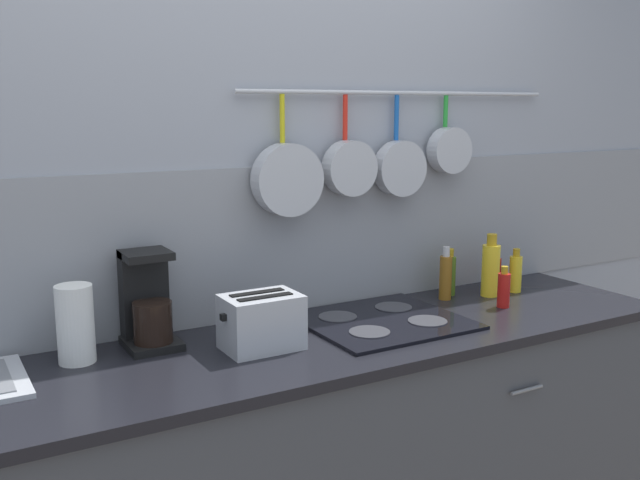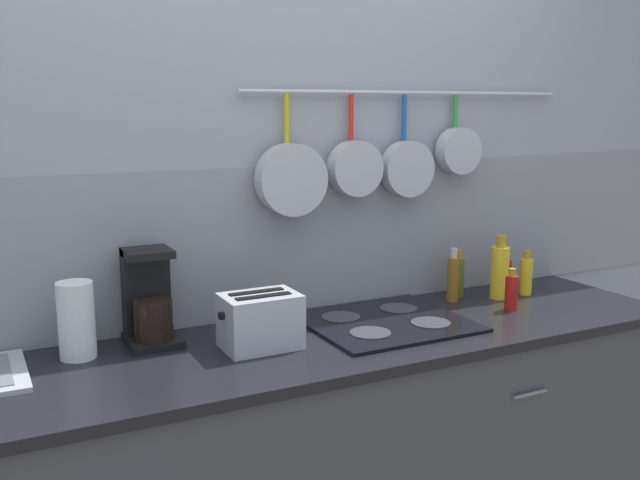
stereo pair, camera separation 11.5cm
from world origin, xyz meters
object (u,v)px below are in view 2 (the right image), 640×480
Objects in this scene: bottle_olive_oil at (526,275)px; bottle_hot_sauce at (458,276)px; paper_towel_roll at (76,320)px; bottle_cooking_wine at (500,271)px; toaster at (260,321)px; coffee_maker at (149,304)px; bottle_sesame_oil at (505,275)px; bottle_vinegar at (511,292)px; bottle_dish_soap at (453,278)px.

bottle_hot_sauce is at bearing 160.14° from bottle_olive_oil.
paper_towel_roll is 1.72m from bottle_olive_oil.
bottle_cooking_wine is at bearing -1.79° from paper_towel_roll.
toaster is 1.42× the size of bottle_olive_oil.
coffee_maker is 0.36m from toaster.
bottle_cooking_wine reaches higher than bottle_sesame_oil.
toaster is at bearing -174.68° from bottle_olive_oil.
bottle_olive_oil is at bearing -19.86° from bottle_hot_sauce.
bottle_vinegar is at bearing -10.66° from coffee_maker.
coffee_maker reaches higher than bottle_olive_oil.
toaster is at bearing 178.07° from bottle_vinegar.
bottle_cooking_wine reaches higher than paper_towel_roll.
bottle_hot_sauce reaches higher than bottle_olive_oil.
coffee_maker is at bearing 176.27° from bottle_olive_oil.
bottle_olive_oil is (1.49, -0.10, -0.05)m from coffee_maker.
bottle_dish_soap reaches higher than bottle_olive_oil.
bottle_vinegar is at bearing -1.93° from toaster.
bottle_hot_sauce is (1.45, 0.04, -0.03)m from paper_towel_roll.
coffee_maker reaches higher than bottle_vinegar.
bottle_hot_sauce reaches higher than bottle_vinegar.
paper_towel_roll is 1.12× the size of bottle_dish_soap.
paper_towel_roll is 0.23m from coffee_maker.
bottle_sesame_oil is (0.20, -0.04, -0.01)m from bottle_hot_sauce.
bottle_vinegar is 0.25m from bottle_olive_oil.
coffee_maker is 1.30m from bottle_vinegar.
bottle_vinegar is 0.63× the size of bottle_cooking_wine.
bottle_dish_soap is at bearing 165.43° from bottle_cooking_wine.
bottle_sesame_oil reaches higher than bottle_vinegar.
paper_towel_roll is 1.31× the size of bottle_olive_oil.
bottle_cooking_wine is (1.58, -0.05, -0.01)m from paper_towel_roll.
bottle_dish_soap is (1.39, -0.00, -0.02)m from paper_towel_roll.
bottle_cooking_wine is at bearing -145.29° from bottle_sesame_oil.
bottle_hot_sauce is (1.22, -0.00, -0.04)m from coffee_maker.
bottle_dish_soap is at bearing -2.19° from coffee_maker.
paper_towel_roll is at bearing -169.12° from coffee_maker.
coffee_maker is at bearing 176.04° from bottle_cooking_wine.
bottle_dish_soap is 0.19m from bottle_cooking_wine.
bottle_hot_sauce is at bearing 1.67° from paper_towel_roll.
bottle_cooking_wine reaches higher than bottle_hot_sauce.
bottle_vinegar is (0.06, -0.24, -0.01)m from bottle_hot_sauce.
toaster is (0.52, -0.16, -0.03)m from paper_towel_roll.
bottle_cooking_wine is at bearing 64.34° from bottle_vinegar.
bottle_vinegar is (0.12, -0.20, -0.02)m from bottle_dish_soap.
bottle_cooking_wine reaches higher than bottle_dish_soap.
bottle_cooking_wine is at bearing 178.61° from bottle_olive_oil.
bottle_cooking_wine is 0.14m from bottle_olive_oil.
bottle_hot_sauce is at bearing 12.51° from toaster.
toaster is at bearing -171.73° from bottle_sesame_oil.
bottle_olive_oil reaches higher than toaster.
paper_towel_roll is 1.24× the size of bottle_hot_sauce.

